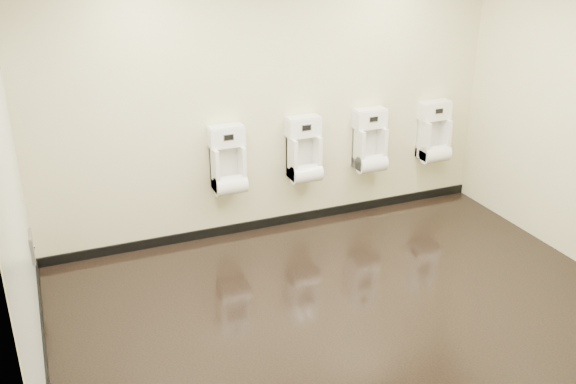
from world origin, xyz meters
The scene contains 12 objects.
ground centered at (0.00, 0.00, 0.00)m, with size 5.00×3.50×0.00m, color black.
back_wall centered at (0.00, 1.75, 1.40)m, with size 5.00×0.02×2.80m, color beige.
front_wall centered at (0.00, -1.75, 1.40)m, with size 5.00×0.02×2.80m, color beige.
left_wall centered at (-2.50, 0.00, 1.40)m, with size 0.02×3.50×2.80m, color beige.
tile_overlay_left centered at (-2.50, 0.00, 1.40)m, with size 0.01×3.50×2.80m, color white.
skirting_back centered at (0.00, 1.74, 0.05)m, with size 5.00×0.02×0.10m, color black.
skirting_left centered at (-2.49, 0.00, 0.05)m, with size 0.02×3.50×0.10m, color black.
access_panel centered at (-2.48, 1.20, 0.50)m, with size 0.04×0.25×0.25m.
urinal_0 centered at (-0.54, 1.63, 0.83)m, with size 0.37×0.28×0.69m.
urinal_1 centered at (0.31, 1.63, 0.83)m, with size 0.37×0.28×0.69m.
urinal_2 centered at (1.10, 1.63, 0.83)m, with size 0.37×0.28×0.69m.
urinal_3 centered at (1.94, 1.63, 0.83)m, with size 0.37×0.28×0.69m.
Camera 1 is at (-2.28, -4.25, 3.16)m, focal length 40.00 mm.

